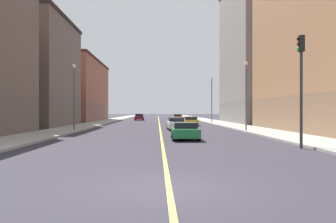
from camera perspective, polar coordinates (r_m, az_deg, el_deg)
name	(u,v)px	position (r m, az deg, el deg)	size (l,w,h in m)	color
ground_plane	(169,188)	(9.24, 0.15, -12.96)	(400.00, 400.00, 0.00)	#2F2B35
sidewalk_left	(216,122)	(58.94, 8.30, -1.82)	(3.99, 168.00, 0.15)	#9E9B93
sidewalk_right	(101,122)	(58.84, -11.37, -1.83)	(3.99, 168.00, 0.15)	#9E9B93
lane_center_stripe	(159,123)	(58.03, -1.53, -1.92)	(0.16, 154.00, 0.01)	#E5D14C
building_left_mid	(257,51)	(59.29, 15.07, 9.91)	(9.55, 20.02, 24.30)	slate
building_right_midblock	(32,72)	(47.11, -22.29, 6.25)	(9.55, 15.29, 14.21)	brown
building_right_distant	(76,91)	(69.47, -15.49, 3.47)	(9.55, 25.18, 12.24)	brown
traffic_light_left_near	(301,76)	(19.89, 21.85, 5.73)	(0.40, 0.32, 6.26)	#2D2D2D
street_lamp_left_near	(246,88)	(34.53, 13.26, 3.88)	(0.36, 0.36, 6.90)	#4C4C51
street_lamp_right_near	(74,90)	(34.62, -15.82, 3.57)	(0.36, 0.36, 6.56)	#4C4C51
street_lamp_left_far	(212,95)	(55.21, 7.52, 2.82)	(0.36, 0.36, 7.52)	#4C4C51
car_maroon	(139,117)	(72.44, -4.95, -0.97)	(1.92, 4.27, 1.42)	maroon
car_green	(185,131)	(24.08, 2.94, -3.35)	(1.96, 3.92, 1.25)	#1E6B38
car_orange	(178,117)	(73.38, 1.67, -0.99)	(1.95, 4.20, 1.31)	orange
car_yellow	(190,121)	(46.58, 3.88, -1.65)	(1.95, 4.47, 1.26)	gold
car_white	(176,124)	(35.97, 1.37, -2.14)	(1.91, 4.62, 1.36)	white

